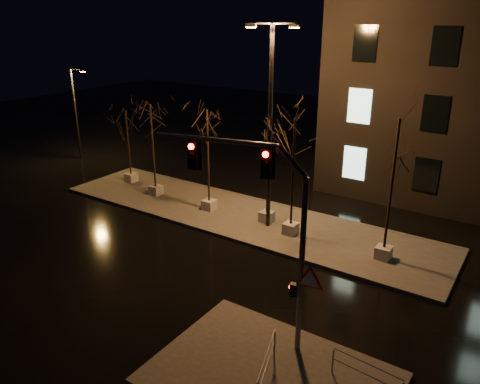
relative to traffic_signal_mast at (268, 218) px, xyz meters
The scene contains 14 objects.
ground 8.25m from the traffic_signal_mast, 161.59° to the left, with size 90.00×90.00×0.00m, color black.
median 11.37m from the traffic_signal_mast, 128.58° to the left, with size 22.00×5.00×0.15m, color #494641.
sidewalk_corner 4.78m from the traffic_signal_mast, 53.55° to the right, with size 7.00×5.00×0.15m, color #494641.
tree_0 17.62m from the traffic_signal_mast, 150.30° to the left, with size 1.80×1.80×4.71m.
tree_1 14.65m from the traffic_signal_mast, 147.44° to the left, with size 1.80×1.80×5.55m.
tree_2 11.41m from the traffic_signal_mast, 136.65° to the left, with size 1.80×1.80×5.68m.
tree_3 9.53m from the traffic_signal_mast, 120.49° to the left, with size 1.80×1.80×5.75m.
tree_4 8.25m from the traffic_signal_mast, 112.30° to the left, with size 1.80×1.80×5.86m.
tree_5 7.86m from the traffic_signal_mast, 79.34° to the left, with size 1.80×1.80×6.42m.
traffic_signal_mast is the anchor object (origin of this frame).
streetlight_main 9.12m from the traffic_signal_mast, 120.09° to the left, with size 2.39×1.08×9.79m.
streetlight_far 25.00m from the traffic_signal_mast, 154.76° to the left, with size 1.30×0.49×6.67m.
guard_rail_a 5.17m from the traffic_signal_mast, ahead, with size 2.14×0.23×0.93m.
guard_rail_b 4.17m from the traffic_signal_mast, 57.80° to the right, with size 0.74×2.14×1.06m.
Camera 1 is at (12.91, -13.19, 10.22)m, focal length 35.00 mm.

